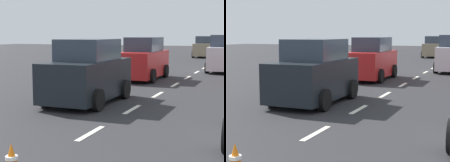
{
  "view_description": "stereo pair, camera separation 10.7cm",
  "coord_description": "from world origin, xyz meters",
  "views": [
    {
      "loc": [
        3.63,
        -2.02,
        2.3
      ],
      "look_at": [
        0.08,
        6.84,
        1.1
      ],
      "focal_mm": 60.49,
      "sensor_mm": 36.0,
      "label": 1
    },
    {
      "loc": [
        3.73,
        -1.98,
        2.3
      ],
      "look_at": [
        0.08,
        6.84,
        1.1
      ],
      "focal_mm": 60.49,
      "sensor_mm": 36.0,
      "label": 2
    }
  ],
  "objects": [
    {
      "name": "car_oncoming_lead",
      "position": [
        -1.77,
        9.28,
        0.98
      ],
      "size": [
        2.01,
        3.84,
        2.12
      ],
      "color": "black",
      "rests_on": "ground"
    },
    {
      "name": "lane_center_line",
      "position": [
        0.0,
        25.2,
        0.0
      ],
      "size": [
        0.14,
        46.4,
        0.01
      ],
      "color": "silver",
      "rests_on": "ground"
    },
    {
      "name": "car_oncoming_third",
      "position": [
        -1.67,
        35.52,
        0.95
      ],
      "size": [
        1.98,
        3.86,
        2.05
      ],
      "color": "gray",
      "rests_on": "ground"
    },
    {
      "name": "traffic_cone_near",
      "position": [
        -0.04,
        2.8,
        0.28
      ],
      "size": [
        0.36,
        0.36,
        0.57
      ],
      "color": "black",
      "rests_on": "ground"
    },
    {
      "name": "ground_plane",
      "position": [
        0.0,
        21.0,
        0.0
      ],
      "size": [
        96.0,
        96.0,
        0.0
      ],
      "primitive_type": "plane",
      "color": "#28282B"
    },
    {
      "name": "car_oncoming_second",
      "position": [
        -1.94,
        16.16,
        0.98
      ],
      "size": [
        1.87,
        4.09,
        2.12
      ],
      "color": "red",
      "rests_on": "ground"
    }
  ]
}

